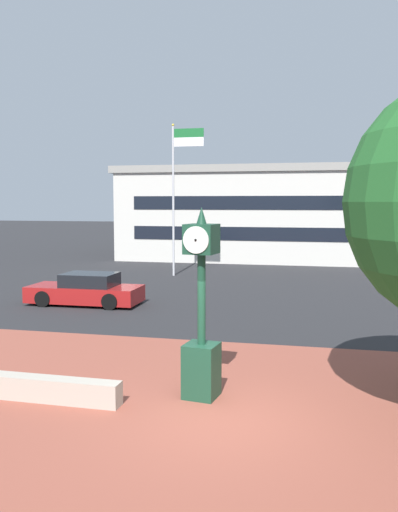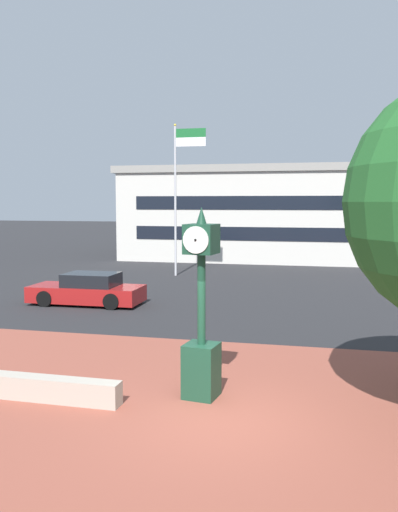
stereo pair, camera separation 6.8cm
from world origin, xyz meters
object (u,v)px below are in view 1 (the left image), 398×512
at_px(car_street_near, 86,290).
at_px(civic_building, 334,213).
at_px(street_clock, 201,324).
at_px(flagpole_primary, 177,185).

height_order(car_street_near, civic_building, civic_building).
bearing_deg(car_street_near, street_clock, -143.84).
xyz_separation_m(street_clock, car_street_near, (-6.84, 9.22, -1.01)).
distance_m(car_street_near, civic_building, 25.69).
height_order(street_clock, civic_building, civic_building).
bearing_deg(civic_building, street_clock, -95.83).
height_order(flagpole_primary, civic_building, flagpole_primary).
bearing_deg(flagpole_primary, civic_building, 58.34).
bearing_deg(flagpole_primary, street_clock, -73.43).
distance_m(street_clock, car_street_near, 11.52).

